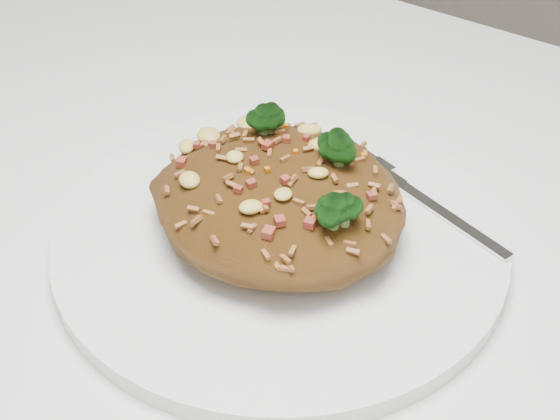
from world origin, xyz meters
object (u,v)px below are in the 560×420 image
object	(u,v)px
plate	(280,235)
fork	(425,201)
fried_rice	(281,189)
dining_table	(160,290)

from	to	relation	value
plate	fork	bearing A→B (deg)	50.47
fried_rice	fork	world-z (taller)	fried_rice
fried_rice	plate	bearing A→B (deg)	-127.94
plate	fork	xyz separation A→B (m)	(0.07, 0.08, 0.01)
dining_table	fried_rice	size ratio (longest dim) A/B	7.11
dining_table	fork	bearing A→B (deg)	30.35
plate	fork	world-z (taller)	fork
dining_table	plate	bearing A→B (deg)	10.71
dining_table	fork	world-z (taller)	fork
fork	plate	bearing A→B (deg)	-113.59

